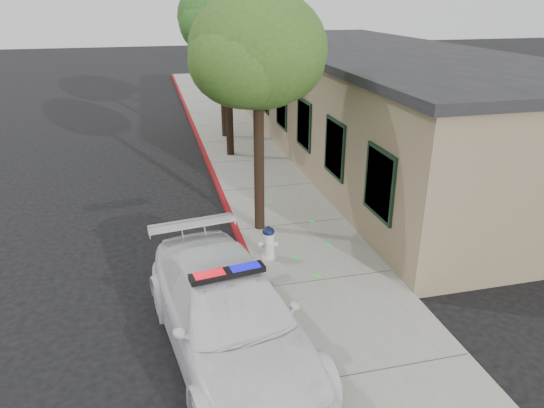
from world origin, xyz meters
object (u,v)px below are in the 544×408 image
Objects in this scene: clapboard_building at (374,103)px; street_tree_far at (222,27)px; street_tree_near at (258,55)px; street_tree_mid at (226,21)px; police_car at (229,314)px; fire_hydrant at (268,242)px.

clapboard_building is 3.37× the size of street_tree_far.
street_tree_mid is at bearing 87.22° from street_tree_near.
street_tree_far is (2.23, 14.56, 4.02)m from police_car.
police_car is at bearing -108.89° from street_tree_near.
street_tree_far is at bearing 86.42° from street_tree_near.
fire_hydrant is at bearing 55.90° from police_car.
fire_hydrant is 0.14× the size of street_tree_near.
street_tree_near is at bearing -92.78° from street_tree_mid.
clapboard_building reaches higher than fire_hydrant.
police_car reaches higher than fire_hydrant.
street_tree_far reaches higher than street_tree_near.
fire_hydrant is 9.89m from street_tree_mid.
street_tree_near is at bearing 92.91° from fire_hydrant.
street_tree_near is 7.04m from street_tree_mid.
fire_hydrant is at bearing -93.91° from street_tree_far.
police_car is 15.26m from street_tree_far.
street_tree_far reaches higher than police_car.
police_car is at bearing -99.46° from street_tree_mid.
police_car is 6.34m from street_tree_near.
clapboard_building is at bearing 60.17° from fire_hydrant.
street_tree_near reaches higher than police_car.
street_tree_far reaches higher than clapboard_building.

